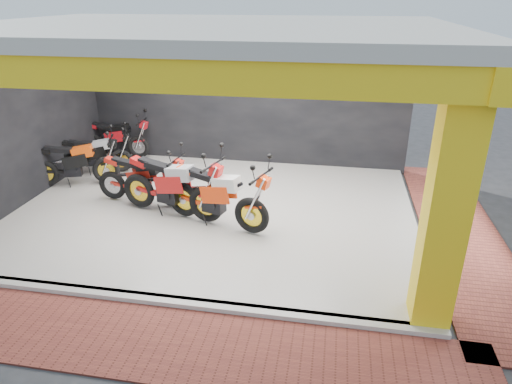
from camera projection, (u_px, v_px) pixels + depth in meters
ground at (184, 266)px, 7.59m from camera, size 80.00×80.00×0.00m
showroom_floor at (215, 211)px, 9.38m from camera, size 8.00×6.00×0.10m
showroom_ceiling at (207, 29)px, 7.96m from camera, size 8.40×6.40×0.20m
back_wall at (244, 98)px, 11.50m from camera, size 8.20×0.20×3.50m
left_wall at (18, 122)px, 9.36m from camera, size 0.20×6.20×3.50m
corner_column at (447, 207)px, 5.61m from camera, size 0.50×0.50×3.50m
header_beam_front at (139, 73)px, 5.37m from camera, size 8.40×0.30×0.40m
header_beam_right at (445, 51)px, 7.43m from camera, size 0.30×6.40×0.40m
floor_kerb at (161, 301)px, 6.65m from camera, size 8.00×0.20×0.10m
paver_front at (140, 339)px, 5.96m from camera, size 9.00×1.40×0.03m
paver_right at (461, 233)px, 8.62m from camera, size 1.40×7.00×0.03m
moto_hero at (252, 198)px, 8.13m from camera, size 2.47×1.51×1.42m
moto_row_a at (205, 187)px, 8.53m from camera, size 2.55×1.45×1.47m
moto_row_b at (170, 178)px, 9.21m from camera, size 2.15×0.97×1.27m
moto_row_c at (105, 158)px, 10.37m from camera, size 2.22×1.42×1.27m
moto_row_d at (138, 136)px, 12.02m from camera, size 2.03×0.80×1.23m
moto_row_e at (120, 150)px, 11.08m from camera, size 2.02×1.30×1.16m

